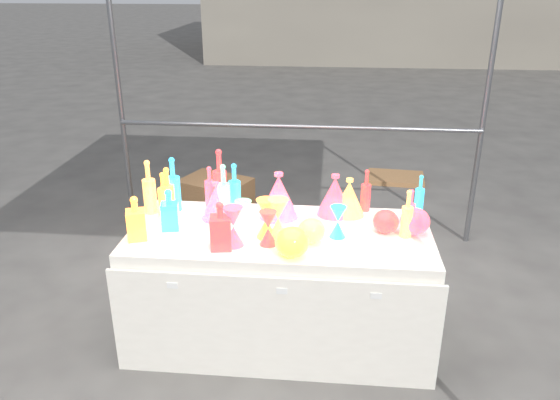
# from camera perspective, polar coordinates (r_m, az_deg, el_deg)

# --- Properties ---
(ground) EXTENTS (80.00, 80.00, 0.00)m
(ground) POSITION_cam_1_polar(r_m,az_deg,el_deg) (3.66, 0.00, -13.88)
(ground) COLOR slate
(ground) RESTS_ON ground
(display_table) EXTENTS (1.84, 0.83, 0.75)m
(display_table) POSITION_cam_1_polar(r_m,az_deg,el_deg) (3.44, -0.01, -8.95)
(display_table) COLOR white
(display_table) RESTS_ON ground
(cardboard_box_closed) EXTENTS (0.71, 0.63, 0.43)m
(cardboard_box_closed) POSITION_cam_1_polar(r_m,az_deg,el_deg) (5.10, -6.68, -0.14)
(cardboard_box_closed) COLOR #B17E50
(cardboard_box_closed) RESTS_ON ground
(cardboard_box_flat) EXTENTS (0.66, 0.50, 0.05)m
(cardboard_box_flat) POSITION_cam_1_polar(r_m,az_deg,el_deg) (6.33, 12.00, 2.28)
(cardboard_box_flat) COLOR #B17E50
(cardboard_box_flat) RESTS_ON ground
(bottle_0) EXTENTS (0.09, 0.09, 0.29)m
(bottle_0) POSITION_cam_1_polar(r_m,az_deg,el_deg) (3.50, -12.06, 0.65)
(bottle_0) COLOR red
(bottle_0) RESTS_ON display_table
(bottle_1) EXTENTS (0.10, 0.10, 0.36)m
(bottle_1) POSITION_cam_1_polar(r_m,az_deg,el_deg) (3.54, -11.07, 1.63)
(bottle_1) COLOR #198E1C
(bottle_1) RESTS_ON display_table
(bottle_2) EXTENTS (0.09, 0.09, 0.41)m
(bottle_2) POSITION_cam_1_polar(r_m,az_deg,el_deg) (3.51, -6.31, 2.14)
(bottle_2) COLOR orange
(bottle_2) RESTS_ON display_table
(bottle_3) EXTENTS (0.08, 0.08, 0.27)m
(bottle_3) POSITION_cam_1_polar(r_m,az_deg,el_deg) (3.60, -7.34, 1.47)
(bottle_3) COLOR #1F25B8
(bottle_3) RESTS_ON display_table
(bottle_4) EXTENTS (0.11, 0.11, 0.35)m
(bottle_4) POSITION_cam_1_polar(r_m,az_deg,el_deg) (3.54, -13.52, 1.35)
(bottle_4) COLOR #168B6D
(bottle_4) RESTS_ON display_table
(bottle_5) EXTENTS (0.10, 0.10, 0.36)m
(bottle_5) POSITION_cam_1_polar(r_m,az_deg,el_deg) (3.39, -5.89, 0.89)
(bottle_5) COLOR #C12667
(bottle_5) RESTS_ON display_table
(bottle_6) EXTENTS (0.09, 0.09, 0.31)m
(bottle_6) POSITION_cam_1_polar(r_m,az_deg,el_deg) (3.50, -11.66, 0.94)
(bottle_6) COLOR red
(bottle_6) RESTS_ON display_table
(bottle_7) EXTENTS (0.10, 0.10, 0.33)m
(bottle_7) POSITION_cam_1_polar(r_m,az_deg,el_deg) (3.48, -4.77, 1.28)
(bottle_7) COLOR #198E1C
(bottle_7) RESTS_ON display_table
(decanter_0) EXTENTS (0.14, 0.14, 0.26)m
(decanter_0) POSITION_cam_1_polar(r_m,az_deg,el_deg) (3.22, -14.84, -1.81)
(decanter_0) COLOR red
(decanter_0) RESTS_ON display_table
(decanter_1) EXTENTS (0.13, 0.13, 0.28)m
(decanter_1) POSITION_cam_1_polar(r_m,az_deg,el_deg) (3.03, -6.23, -2.65)
(decanter_1) COLOR orange
(decanter_1) RESTS_ON display_table
(decanter_2) EXTENTS (0.12, 0.12, 0.25)m
(decanter_2) POSITION_cam_1_polar(r_m,az_deg,el_deg) (3.30, -11.46, -0.96)
(decanter_2) COLOR #198E1C
(decanter_2) RESTS_ON display_table
(hourglass_0) EXTENTS (0.12, 0.12, 0.20)m
(hourglass_0) POSITION_cam_1_polar(r_m,az_deg,el_deg) (3.06, -1.24, -2.96)
(hourglass_0) COLOR orange
(hourglass_0) RESTS_ON display_table
(hourglass_1) EXTENTS (0.14, 0.14, 0.23)m
(hourglass_1) POSITION_cam_1_polar(r_m,az_deg,el_deg) (3.06, -4.90, -2.77)
(hourglass_1) COLOR #1F25B8
(hourglass_1) RESTS_ON display_table
(hourglass_2) EXTENTS (0.16, 0.16, 0.24)m
(hourglass_2) POSITION_cam_1_polar(r_m,az_deg,el_deg) (3.13, -0.20, -1.97)
(hourglass_2) COLOR #168B6D
(hourglass_2) RESTS_ON display_table
(hourglass_3) EXTENTS (0.12, 0.12, 0.20)m
(hourglass_3) POSITION_cam_1_polar(r_m,az_deg,el_deg) (3.21, -3.85, -1.79)
(hourglass_3) COLOR #C12667
(hourglass_3) RESTS_ON display_table
(hourglass_4) EXTENTS (0.16, 0.16, 0.23)m
(hourglass_4) POSITION_cam_1_polar(r_m,az_deg,el_deg) (3.15, -1.44, -1.93)
(hourglass_4) COLOR red
(hourglass_4) RESTS_ON display_table
(hourglass_5) EXTENTS (0.13, 0.13, 0.19)m
(hourglass_5) POSITION_cam_1_polar(r_m,az_deg,el_deg) (3.17, 6.07, -2.28)
(hourglass_5) COLOR #198E1C
(hourglass_5) RESTS_ON display_table
(globe_0) EXTENTS (0.20, 0.20, 0.15)m
(globe_0) POSITION_cam_1_polar(r_m,az_deg,el_deg) (2.95, 1.27, -4.58)
(globe_0) COLOR red
(globe_0) RESTS_ON display_table
(globe_1) EXTENTS (0.19, 0.19, 0.13)m
(globe_1) POSITION_cam_1_polar(r_m,az_deg,el_deg) (3.11, 3.29, -3.36)
(globe_1) COLOR #168B6D
(globe_1) RESTS_ON display_table
(globe_2) EXTENTS (0.20, 0.20, 0.12)m
(globe_2) POSITION_cam_1_polar(r_m,az_deg,el_deg) (3.28, 10.99, -2.35)
(globe_2) COLOR orange
(globe_2) RESTS_ON display_table
(globe_3) EXTENTS (0.20, 0.20, 0.14)m
(globe_3) POSITION_cam_1_polar(r_m,az_deg,el_deg) (3.30, 13.89, -2.31)
(globe_3) COLOR #1F25B8
(globe_3) RESTS_ON display_table
(lampshade_0) EXTENTS (0.21, 0.21, 0.24)m
(lampshade_0) POSITION_cam_1_polar(r_m,az_deg,el_deg) (3.41, -6.66, -0.04)
(lampshade_0) COLOR #FFA935
(lampshade_0) RESTS_ON display_table
(lampshade_1) EXTENTS (0.28, 0.28, 0.29)m
(lampshade_1) POSITION_cam_1_polar(r_m,az_deg,el_deg) (3.40, -0.14, 0.54)
(lampshade_1) COLOR #FFA935
(lampshade_1) RESTS_ON display_table
(lampshade_2) EXTENTS (0.28, 0.28, 0.27)m
(lampshade_2) POSITION_cam_1_polar(r_m,az_deg,el_deg) (3.46, 5.75, 0.57)
(lampshade_2) COLOR #1F25B8
(lampshade_2) RESTS_ON display_table
(lampshade_3) EXTENTS (0.25, 0.25, 0.24)m
(lampshade_3) POSITION_cam_1_polar(r_m,az_deg,el_deg) (3.46, 7.22, 0.34)
(lampshade_3) COLOR #168B6D
(lampshade_3) RESTS_ON display_table
(bottle_8) EXTENTS (0.07, 0.07, 0.26)m
(bottle_8) POSITION_cam_1_polar(r_m,az_deg,el_deg) (3.57, 14.39, 0.60)
(bottle_8) COLOR #198E1C
(bottle_8) RESTS_ON display_table
(bottle_9) EXTENTS (0.08, 0.08, 0.28)m
(bottle_9) POSITION_cam_1_polar(r_m,az_deg,el_deg) (3.53, 8.97, 1.02)
(bottle_9) COLOR orange
(bottle_9) RESTS_ON display_table
(bottle_10) EXTENTS (0.07, 0.07, 0.26)m
(bottle_10) POSITION_cam_1_polar(r_m,az_deg,el_deg) (3.32, 13.46, -0.98)
(bottle_10) COLOR #1F25B8
(bottle_10) RESTS_ON display_table
(bottle_11) EXTENTS (0.07, 0.07, 0.29)m
(bottle_11) POSITION_cam_1_polar(r_m,az_deg,el_deg) (3.22, 13.16, -1.39)
(bottle_11) COLOR #168B6D
(bottle_11) RESTS_ON display_table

